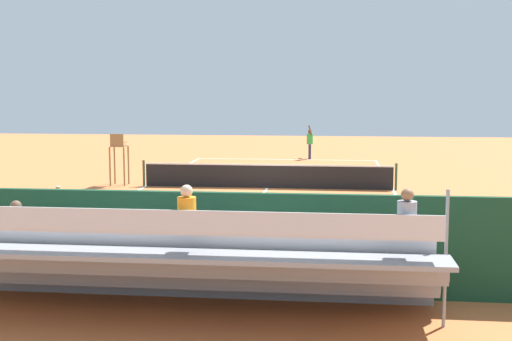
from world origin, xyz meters
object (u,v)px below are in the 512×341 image
umpire_chair (119,154)px  tennis_ball_near (326,164)px  tennis_net (267,176)px  tennis_player (310,141)px  bleacher_stand (187,262)px  courtside_bench (363,259)px  equipment_bag (273,276)px  line_judge (53,229)px  tennis_racket (296,158)px

umpire_chair → tennis_ball_near: umpire_chair is taller
tennis_net → tennis_player: (-1.31, -11.44, 0.51)m
bleacher_stand → tennis_player: bleacher_stand is taller
bleacher_stand → tennis_ball_near: bearing=-95.2°
bleacher_stand → courtside_bench: bleacher_stand is taller
courtside_bench → equipment_bag: size_ratio=2.00×
tennis_net → equipment_bag: (-1.43, 13.40, -0.32)m
tennis_net → tennis_ball_near: 8.78m
tennis_player → equipment_bag: bearing=90.3°
tennis_player → line_judge: size_ratio=1.00×
tennis_racket → line_judge: size_ratio=0.30×
courtside_bench → tennis_ball_near: courtside_bench is taller
courtside_bench → line_judge: line_judge is taller
tennis_net → line_judge: bearing=76.1°
equipment_bag → courtside_bench: bearing=-176.0°
equipment_bag → tennis_ball_near: 21.89m
equipment_bag → tennis_player: tennis_player is taller
bleacher_stand → courtside_bench: (-3.19, -2.04, -0.38)m
umpire_chair → equipment_bag: (-7.63, 13.56, -1.13)m
courtside_bench → line_judge: size_ratio=0.93×
tennis_racket → line_judge: (3.83, 24.91, 1.00)m
umpire_chair → tennis_racket: bearing=-120.4°
bleacher_stand → tennis_racket: bearing=-91.0°
bleacher_stand → umpire_chair: size_ratio=4.23×
tennis_player → tennis_ball_near: size_ratio=29.18×
courtside_bench → tennis_ball_near: 21.78m
equipment_bag → tennis_player: bearing=-89.7°
umpire_chair → courtside_bench: size_ratio=1.19×
equipment_bag → line_judge: 4.80m
tennis_player → tennis_racket: 1.28m
equipment_bag → tennis_racket: size_ratio=1.56×
tennis_ball_near → tennis_player: bearing=-72.4°
tennis_net → tennis_racket: tennis_net is taller
bleacher_stand → line_judge: bearing=-31.4°
tennis_net → umpire_chair: size_ratio=4.81×
bleacher_stand → tennis_ball_near: 23.91m
equipment_bag → tennis_racket: bearing=-88.0°
line_judge → tennis_racket: bearing=-98.7°
courtside_bench → line_judge: bearing=-0.1°
tennis_net → equipment_bag: size_ratio=11.44×
tennis_net → courtside_bench: bearing=103.8°
tennis_player → courtside_bench: bearing=94.5°
tennis_net → line_judge: 13.68m
equipment_bag → tennis_ball_near: size_ratio=13.64×
tennis_ball_near → line_judge: size_ratio=0.03×
bleacher_stand → tennis_ball_near: size_ratio=137.27×
tennis_net → line_judge: (3.29, 13.27, 0.51)m
equipment_bag → tennis_net: bearing=-83.9°
tennis_player → tennis_racket: bearing=-14.8°
tennis_ball_near → line_judge: line_judge is taller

